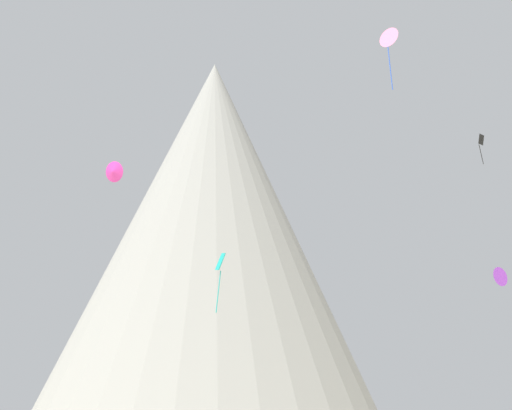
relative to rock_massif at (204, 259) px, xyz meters
name	(u,v)px	position (x,y,z in m)	size (l,w,h in m)	color
rock_massif	(204,259)	(0.00, 0.00, 0.00)	(76.28, 76.28, 67.50)	gray
kite_black_high	(481,142)	(38.59, -36.14, 5.17)	(0.92, 1.01, 3.74)	black
kite_pink_high	(389,39)	(25.32, -60.36, 5.18)	(1.72, 1.45, 5.86)	pink
kite_teal_mid	(220,268)	(10.11, -55.07, -13.69)	(1.04, 0.77, 5.34)	teal
kite_violet_mid	(499,277)	(37.92, -40.11, -11.86)	(1.97, 1.51, 2.09)	purple
kite_magenta_mid	(113,172)	(2.03, -61.67, -6.89)	(1.87, 1.28, 1.74)	#D1339E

